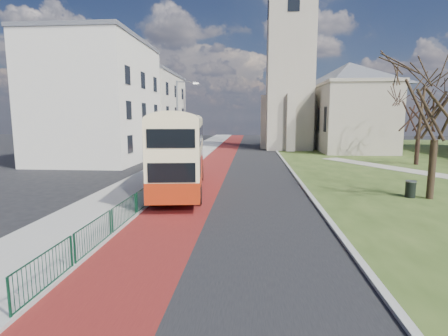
# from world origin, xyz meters

# --- Properties ---
(ground) EXTENTS (160.00, 160.00, 0.00)m
(ground) POSITION_xyz_m (0.00, 0.00, 0.00)
(ground) COLOR black
(ground) RESTS_ON ground
(road_carriageway) EXTENTS (9.00, 120.00, 0.01)m
(road_carriageway) POSITION_xyz_m (1.50, 20.00, 0.01)
(road_carriageway) COLOR black
(road_carriageway) RESTS_ON ground
(bus_lane) EXTENTS (3.40, 120.00, 0.01)m
(bus_lane) POSITION_xyz_m (-1.20, 20.00, 0.01)
(bus_lane) COLOR #591414
(bus_lane) RESTS_ON ground
(pavement_west) EXTENTS (4.00, 120.00, 0.12)m
(pavement_west) POSITION_xyz_m (-5.00, 20.00, 0.06)
(pavement_west) COLOR gray
(pavement_west) RESTS_ON ground
(kerb_west) EXTENTS (0.25, 120.00, 0.13)m
(kerb_west) POSITION_xyz_m (-3.00, 20.00, 0.07)
(kerb_west) COLOR #999993
(kerb_west) RESTS_ON ground
(kerb_east) EXTENTS (0.25, 80.00, 0.13)m
(kerb_east) POSITION_xyz_m (6.10, 22.00, 0.07)
(kerb_east) COLOR #999993
(kerb_east) RESTS_ON ground
(pedestrian_railing) EXTENTS (0.07, 24.00, 1.12)m
(pedestrian_railing) POSITION_xyz_m (-2.95, 4.00, 0.55)
(pedestrian_railing) COLOR #0D3924
(pedestrian_railing) RESTS_ON ground
(gothic_church) EXTENTS (16.38, 18.00, 40.00)m
(gothic_church) POSITION_xyz_m (12.56, 38.00, 13.13)
(gothic_church) COLOR gray
(gothic_church) RESTS_ON ground
(street_block_near) EXTENTS (10.30, 14.30, 13.00)m
(street_block_near) POSITION_xyz_m (-14.00, 22.00, 6.51)
(street_block_near) COLOR silver
(street_block_near) RESTS_ON ground
(street_block_far) EXTENTS (10.30, 16.30, 11.50)m
(street_block_far) POSITION_xyz_m (-14.00, 38.00, 5.76)
(street_block_far) COLOR #B5AC99
(street_block_far) RESTS_ON ground
(streetlamp) EXTENTS (2.13, 0.18, 8.00)m
(streetlamp) POSITION_xyz_m (-4.35, 18.00, 4.59)
(streetlamp) COLOR gray
(streetlamp) RESTS_ON pavement_west
(bus) EXTENTS (4.08, 11.73, 4.80)m
(bus) POSITION_xyz_m (-1.92, 6.67, 2.74)
(bus) COLOR #9F270E
(bus) RESTS_ON ground
(winter_tree_near) EXTENTS (6.55, 6.55, 8.80)m
(winter_tree_near) POSITION_xyz_m (12.89, 5.58, 6.13)
(winter_tree_near) COLOR #302418
(winter_tree_near) RESTS_ON grass_green
(winter_tree_far) EXTENTS (6.65, 6.65, 8.54)m
(winter_tree_far) POSITION_xyz_m (19.04, 21.01, 5.95)
(winter_tree_far) COLOR black
(winter_tree_far) RESTS_ON grass_green
(litter_bin) EXTENTS (0.65, 0.65, 0.99)m
(litter_bin) POSITION_xyz_m (11.90, 5.82, 0.54)
(litter_bin) COLOR black
(litter_bin) RESTS_ON grass_green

